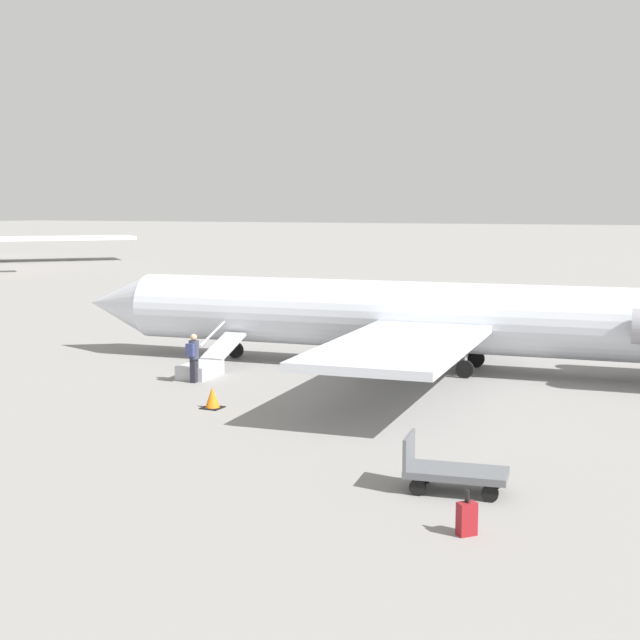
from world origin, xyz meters
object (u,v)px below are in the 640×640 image
(luggage_cart, at_px, (451,471))
(suitcase, at_px, (467,518))
(boarding_stairs, at_px, (205,365))
(passenger, at_px, (193,355))
(airplane_main, at_px, (436,316))

(luggage_cart, distance_m, suitcase, 2.60)
(boarding_stairs, bearing_deg, passenger, -168.88)
(suitcase, bearing_deg, airplane_main, -69.84)
(boarding_stairs, relative_size, luggage_cart, 1.75)
(boarding_stairs, xyz_separation_m, suitcase, (-13.33, 11.61, -0.05))
(passenger, bearing_deg, suitcase, -134.17)
(passenger, relative_size, luggage_cart, 0.74)
(passenger, bearing_deg, airplane_main, -54.92)
(boarding_stairs, xyz_separation_m, luggage_cart, (-12.28, 9.24, 0.08))
(boarding_stairs, bearing_deg, suitcase, -136.85)
(boarding_stairs, bearing_deg, airplane_main, -63.68)
(passenger, distance_m, luggage_cart, 14.23)
(suitcase, bearing_deg, passenger, -38.38)
(passenger, bearing_deg, boarding_stairs, 11.12)
(luggage_cart, xyz_separation_m, suitcase, (-1.05, 2.37, -0.13))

